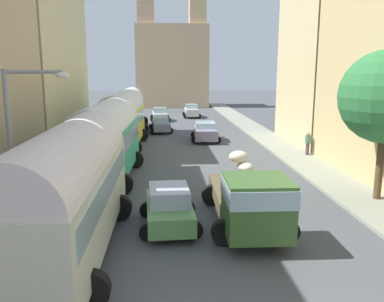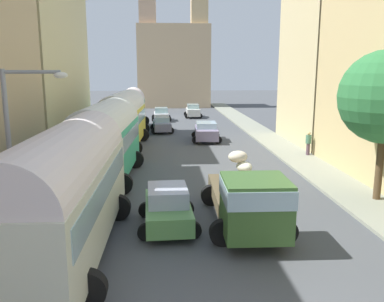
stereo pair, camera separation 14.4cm
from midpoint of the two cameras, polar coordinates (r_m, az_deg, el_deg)
name	(u,v)px [view 1 (the left image)]	position (r m, az deg, el deg)	size (l,w,h in m)	color
ground_plane	(182,141)	(33.39, -1.47, 1.42)	(154.00, 154.00, 0.00)	#484B4F
sidewalk_left	(93,141)	(33.82, -13.84, 1.33)	(2.50, 70.00, 0.14)	#B3ADA4
sidewalk_right	(269,139)	(34.49, 10.66, 1.67)	(2.50, 70.00, 0.14)	gray
building_left_2	(42,62)	(33.07, -20.47, 11.64)	(4.56, 14.51, 12.59)	#CBBE89
building_right_2	(322,63)	(33.49, 17.65, 11.72)	(4.85, 9.01, 12.50)	#CDB986
distant_church	(172,61)	(63.85, -2.90, 12.52)	(10.87, 6.88, 19.57)	tan
parked_bus_0	(68,186)	(13.19, -17.35, -4.72)	(3.42, 9.76, 4.15)	beige
parked_bus_1	(106,137)	(21.84, -12.13, 1.87)	(3.60, 8.53, 4.17)	#2B9C72
parked_bus_2	(122,117)	(30.69, -9.90, 4.67)	(3.60, 9.04, 4.15)	gold
parked_bus_3	(131,108)	(39.62, -8.65, 6.05)	(3.43, 8.96, 3.92)	#399161
cargo_truck_0	(249,198)	(14.95, 7.79, -6.53)	(3.09, 6.93, 2.34)	#375B28
car_0	(205,131)	(33.30, 1.77, 2.77)	(2.51, 4.19, 1.55)	gray
car_1	(192,111)	(49.52, -0.15, 5.67)	(2.14, 3.69, 1.60)	silver
car_2	(169,207)	(15.31, -3.50, -7.91)	(2.34, 3.74, 1.55)	#568D4A
car_3	(161,124)	(38.08, -4.52, 3.78)	(2.26, 3.98, 1.47)	gray
car_4	(160,114)	(46.45, -4.61, 5.18)	(2.29, 3.78, 1.49)	silver
pedestrian_0	(308,143)	(28.33, 15.81, 1.15)	(0.47, 0.47, 1.71)	#543E4B
streetlamp_near	(20,141)	(14.08, -23.24, 1.29)	(2.07, 0.28, 5.86)	gray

